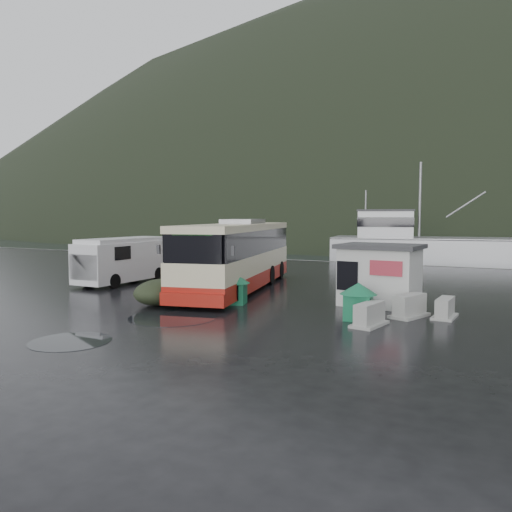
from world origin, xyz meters
The scene contains 15 objects.
ground centered at (0.00, 0.00, 0.00)m, with size 160.00×160.00×0.00m, color black.
harbor_water centered at (0.00, 110.00, 0.00)m, with size 300.00×180.00×0.02m, color black.
quay_edge centered at (0.00, 20.00, 0.00)m, with size 160.00×0.60×1.50m, color #999993.
headland centered at (10.00, 250.00, 0.00)m, with size 780.00×540.00×570.00m, color black.
coach_bus centered at (-0.97, 2.95, 0.00)m, with size 3.17×12.77×3.61m, color beige, non-canonical shape.
white_van centered at (-7.77, 2.09, 0.00)m, with size 2.11×6.12×2.56m, color silver, non-canonical shape.
waste_bin_left centered at (1.00, -0.89, 0.00)m, with size 0.93×0.93×1.29m, color #11643E, non-canonical shape.
waste_bin_right centered at (6.60, -1.79, 0.00)m, with size 0.98×0.98×1.36m, color #11643E, non-canonical shape.
dome_tent centered at (-1.73, -2.48, 0.00)m, with size 1.98×2.77×1.09m, color #252E1B, non-canonical shape.
ticket_kiosk centered at (6.60, 1.53, 0.00)m, with size 3.30×2.50×2.58m, color beige, non-canonical shape.
jersey_barrier_a centered at (7.20, -2.58, 0.00)m, with size 0.80×1.60×0.80m, color #999993, non-canonical shape.
jersey_barrier_b centered at (8.17, -0.42, 0.00)m, with size 0.84×1.68×0.84m, color #999993, non-canonical shape.
jersey_barrier_c centered at (9.36, -0.01, 0.00)m, with size 0.74×1.48×0.74m, color #999993, non-canonical shape.
fishing_trawler centered at (7.09, 27.56, 0.00)m, with size 24.66×5.42×9.86m, color silver, non-canonical shape.
puddles centered at (2.53, -1.72, 0.01)m, with size 9.23×16.26×0.01m.
Camera 1 is at (11.30, -19.37, 3.75)m, focal length 35.00 mm.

